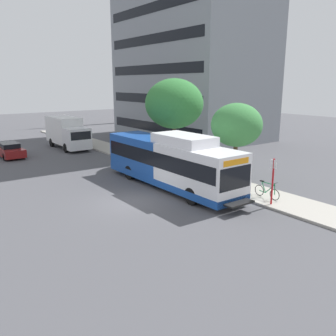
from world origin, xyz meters
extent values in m
plane|color=#4C4C51|center=(0.00, 8.00, 0.00)|extent=(120.00, 120.00, 0.00)
cube|color=#A8A399|center=(7.00, 6.00, 0.07)|extent=(3.00, 56.00, 0.14)
cube|color=white|center=(3.72, -1.71, 1.69)|extent=(2.54, 5.80, 2.73)
cube|color=#19479E|center=(3.72, 4.09, 1.69)|extent=(2.54, 5.80, 2.73)
cube|color=#19479E|center=(3.72, 1.19, 0.54)|extent=(2.57, 11.60, 0.44)
cube|color=black|center=(3.72, 1.19, 2.05)|extent=(2.58, 11.25, 0.96)
cube|color=black|center=(3.72, -4.57, 1.85)|extent=(2.34, 0.10, 1.24)
cube|color=orange|center=(3.72, -4.58, 2.72)|extent=(1.91, 0.08, 0.32)
cube|color=white|center=(3.72, -0.26, 3.35)|extent=(2.16, 4.06, 0.60)
cube|color=black|center=(3.72, -4.96, 0.55)|extent=(1.78, 0.60, 0.10)
cylinder|color=black|center=(2.59, -2.41, 0.50)|extent=(0.30, 1.00, 1.00)
cylinder|color=black|center=(4.85, -2.41, 0.50)|extent=(0.30, 1.00, 1.00)
cylinder|color=black|center=(2.59, 4.38, 0.50)|extent=(0.30, 1.00, 1.00)
cylinder|color=black|center=(4.85, 4.38, 0.50)|extent=(0.30, 1.00, 1.00)
cylinder|color=red|center=(5.95, -5.31, 1.44)|extent=(0.10, 0.10, 2.60)
cube|color=white|center=(5.93, -5.31, 2.44)|extent=(0.04, 0.36, 0.48)
torus|color=black|center=(6.64, -5.01, 0.47)|extent=(0.04, 0.66, 0.66)
torus|color=black|center=(6.64, -3.91, 0.47)|extent=(0.04, 0.66, 0.66)
cylinder|color=#19723F|center=(6.64, -4.66, 0.74)|extent=(0.05, 0.64, 0.64)
cylinder|color=#19723F|center=(6.64, -4.21, 0.74)|extent=(0.05, 0.34, 0.62)
cylinder|color=#19723F|center=(6.64, -4.51, 1.04)|extent=(0.05, 0.90, 0.05)
cylinder|color=#19723F|center=(6.64, -4.13, 0.46)|extent=(0.05, 0.45, 0.08)
cylinder|color=#19723F|center=(6.64, -4.98, 0.81)|extent=(0.05, 0.10, 0.67)
cylinder|color=black|center=(6.64, -4.96, 1.14)|extent=(0.52, 0.03, 0.03)
cube|color=black|center=(6.64, -4.06, 1.08)|extent=(0.12, 0.24, 0.06)
cylinder|color=#4C3823|center=(7.80, -0.81, 1.44)|extent=(0.28, 0.28, 2.60)
ellipsoid|color=#3D8442|center=(7.80, -0.81, 4.02)|extent=(3.40, 3.40, 2.89)
cylinder|color=#4C3823|center=(8.04, 6.26, 1.72)|extent=(0.28, 0.28, 3.16)
ellipsoid|color=#337A38|center=(8.04, 6.26, 5.09)|extent=(4.77, 4.77, 4.05)
cube|color=maroon|center=(-2.31, 17.87, 0.55)|extent=(1.80, 4.50, 0.70)
cube|color=black|center=(-2.31, 17.97, 1.05)|extent=(1.48, 2.34, 0.56)
cylinder|color=black|center=(-3.11, 16.52, 0.32)|extent=(0.20, 0.64, 0.64)
cylinder|color=black|center=(-1.51, 16.52, 0.32)|extent=(0.20, 0.64, 0.64)
cylinder|color=black|center=(-1.51, 19.22, 0.32)|extent=(0.20, 0.64, 0.64)
cube|color=silver|center=(3.74, 16.46, 1.35)|extent=(2.30, 2.00, 2.10)
cube|color=white|center=(3.74, 19.96, 1.90)|extent=(2.30, 5.00, 2.70)
cube|color=black|center=(3.74, 15.49, 1.75)|extent=(2.07, 0.08, 0.80)
cylinder|color=black|center=(2.71, 16.90, 0.46)|extent=(0.26, 0.92, 0.92)
cylinder|color=black|center=(4.77, 16.90, 0.46)|extent=(0.26, 0.92, 0.92)
cylinder|color=black|center=(2.71, 21.04, 0.46)|extent=(0.26, 0.92, 0.92)
cylinder|color=black|center=(4.77, 21.04, 0.46)|extent=(0.26, 0.92, 0.92)
cube|color=black|center=(19.73, 18.04, 1.65)|extent=(11.65, 17.62, 1.10)
cube|color=black|center=(19.73, 18.04, 4.95)|extent=(11.65, 17.62, 1.10)
cube|color=black|center=(19.73, 18.04, 8.26)|extent=(11.65, 17.62, 1.10)
cube|color=black|center=(19.73, 18.04, 11.56)|extent=(11.65, 17.62, 1.10)
cube|color=black|center=(19.73, 18.04, 14.86)|extent=(11.65, 17.62, 1.10)
cylinder|color=#B7B7BC|center=(22.13, 37.27, 2.66)|extent=(1.10, 1.10, 5.33)
cylinder|color=#B7B7BC|center=(22.13, 37.27, 7.99)|extent=(0.91, 0.91, 5.33)
cylinder|color=#B7B7BC|center=(22.13, 37.27, 13.32)|extent=(0.72, 0.72, 5.33)
cylinder|color=#B7B7BC|center=(22.13, 37.27, 18.65)|extent=(0.52, 0.52, 5.33)
camera|label=1|loc=(-9.90, -16.85, 6.73)|focal=37.79mm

